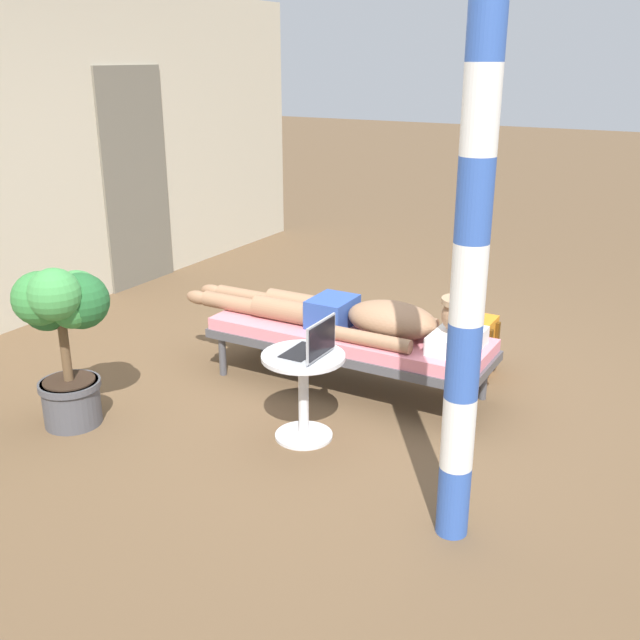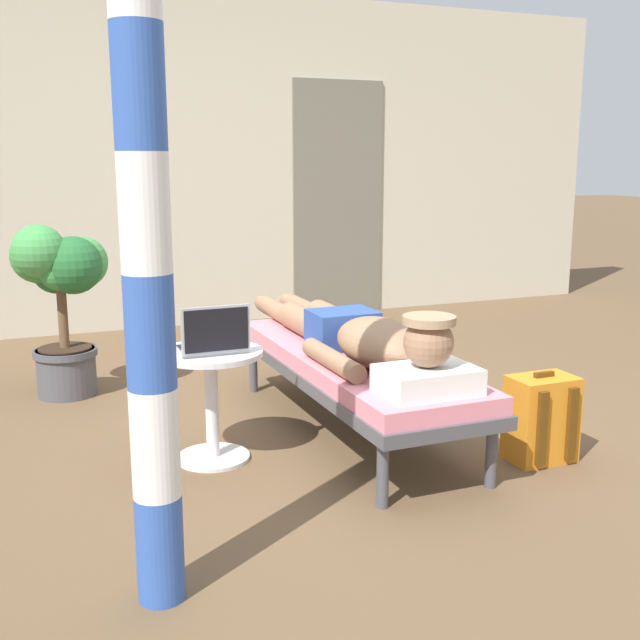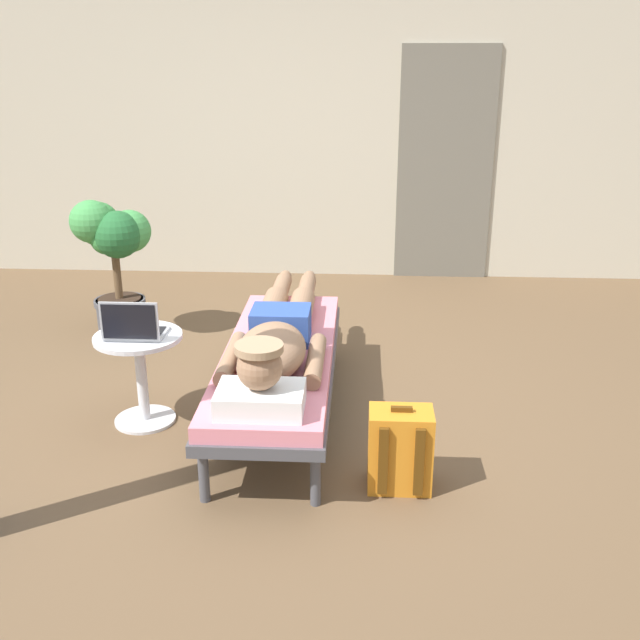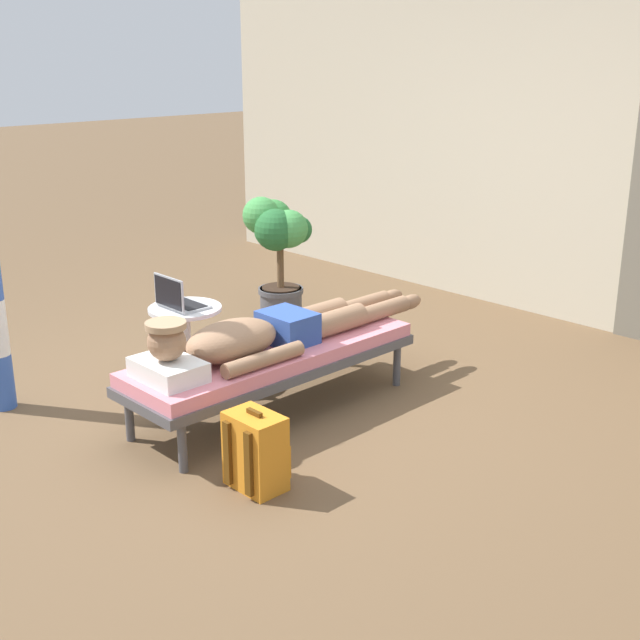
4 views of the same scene
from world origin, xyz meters
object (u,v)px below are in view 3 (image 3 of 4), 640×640
Objects in this scene: lounge_chair at (279,361)px; potted_plant at (114,247)px; laptop at (134,328)px; backpack at (400,450)px; side_table at (140,363)px; person_reclining at (277,337)px.

lounge_chair is 1.87× the size of potted_plant.
potted_plant is (-0.54, 1.35, 0.10)m from laptop.
laptop is at bearing 159.40° from backpack.
side_table is 1.69× the size of laptop.
side_table is at bearing -178.29° from person_reclining.
potted_plant is at bearing 137.36° from lounge_chair.
backpack is (1.41, -0.58, -0.16)m from side_table.
backpack reaches higher than lounge_chair.
potted_plant is (-1.30, 1.20, 0.33)m from lounge_chair.
lounge_chair is 6.17× the size of laptop.
laptop is 1.45m from potted_plant.
laptop reaches higher than side_table.
side_table is 1.23× the size of backpack.
potted_plant is at bearing 136.09° from backpack.
backpack is at bearing -42.90° from person_reclining.
lounge_chair is 0.95m from backpack.
side_table is at bearing 157.59° from backpack.
person_reclining is 0.94m from backpack.
backpack is (0.65, -0.60, -0.32)m from person_reclining.
laptop is (-0.76, -0.07, 0.06)m from person_reclining.
potted_plant reaches higher than side_table.
person_reclining is 0.76m from laptop.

